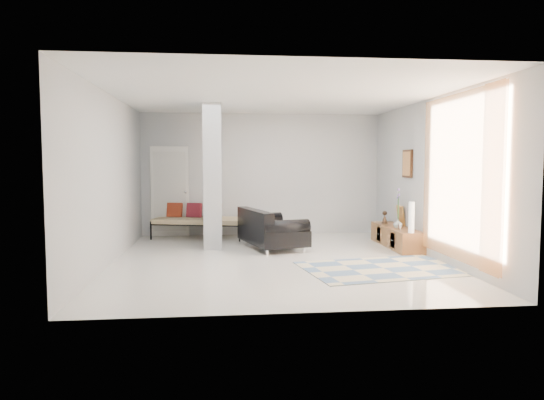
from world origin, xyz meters
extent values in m
plane|color=white|center=(0.00, 0.00, 0.00)|extent=(6.00, 6.00, 0.00)
plane|color=white|center=(0.00, 0.00, 2.80)|extent=(6.00, 6.00, 0.00)
plane|color=#B1B4B5|center=(0.00, 3.00, 1.40)|extent=(6.00, 0.00, 6.00)
plane|color=#B1B4B5|center=(0.00, -3.00, 1.40)|extent=(6.00, 0.00, 6.00)
plane|color=#B1B4B5|center=(-2.75, 0.00, 1.40)|extent=(0.00, 6.00, 6.00)
plane|color=#B1B4B5|center=(2.75, 0.00, 1.40)|extent=(0.00, 6.00, 6.00)
cube|color=#9CA0A3|center=(-1.10, 1.60, 1.40)|extent=(0.35, 1.20, 2.80)
cube|color=white|center=(-2.10, 2.96, 1.02)|extent=(0.85, 0.06, 2.04)
plane|color=#F79341|center=(2.67, -1.15, 1.45)|extent=(0.00, 2.55, 2.55)
cube|color=#3D2110|center=(2.72, 1.02, 1.65)|extent=(0.04, 0.45, 0.55)
cube|color=brown|center=(2.52, 1.02, 0.20)|extent=(0.45, 1.86, 0.40)
cube|color=#3D2110|center=(2.30, 0.61, 0.20)|extent=(0.02, 0.25, 0.28)
cube|color=#3D2110|center=(2.30, 1.43, 0.20)|extent=(0.02, 0.25, 0.28)
cube|color=gold|center=(2.70, 1.28, 0.60)|extent=(0.09, 0.32, 0.40)
cube|color=silver|center=(2.42, 0.61, 0.46)|extent=(0.04, 0.10, 0.12)
cylinder|color=silver|center=(-0.11, 0.46, 0.05)|extent=(0.05, 0.05, 0.10)
cylinder|color=silver|center=(-0.47, 1.74, 0.05)|extent=(0.05, 0.05, 0.10)
cylinder|color=silver|center=(0.60, 0.66, 0.05)|extent=(0.05, 0.05, 0.10)
cylinder|color=silver|center=(0.24, 1.94, 0.05)|extent=(0.05, 0.05, 0.10)
cube|color=black|center=(0.06, 1.20, 0.25)|extent=(1.34, 1.77, 0.30)
cube|color=black|center=(-0.29, 1.10, 0.58)|extent=(0.62, 1.57, 0.36)
cylinder|color=black|center=(0.25, 0.56, 0.48)|extent=(0.94, 0.51, 0.28)
cylinder|color=black|center=(-0.12, 1.84, 0.48)|extent=(0.94, 0.51, 0.28)
cube|color=black|center=(-0.18, 1.13, 0.60)|extent=(0.29, 0.59, 0.31)
cylinder|color=black|center=(-2.46, 2.43, 0.20)|extent=(0.04, 0.04, 0.40)
cylinder|color=black|center=(-0.56, 1.98, 0.20)|extent=(0.04, 0.04, 0.40)
cylinder|color=black|center=(-2.28, 3.22, 0.20)|extent=(0.04, 0.04, 0.40)
cylinder|color=black|center=(-0.37, 2.77, 0.20)|extent=(0.04, 0.04, 0.40)
cube|color=beige|center=(-1.42, 2.60, 0.38)|extent=(2.12, 1.27, 0.12)
cube|color=maroon|center=(-1.99, 2.89, 0.60)|extent=(0.37, 0.24, 0.33)
cube|color=maroon|center=(-1.55, 2.79, 0.60)|extent=(0.37, 0.24, 0.33)
cube|color=maroon|center=(-1.10, 2.68, 0.60)|extent=(0.37, 0.24, 0.33)
cube|color=#C3B995|center=(1.60, -0.90, 0.01)|extent=(2.70, 2.03, 0.01)
cylinder|color=silver|center=(2.50, 0.21, 0.68)|extent=(0.10, 0.10, 0.56)
imported|color=silver|center=(2.47, 0.81, 0.49)|extent=(0.19, 0.19, 0.18)
camera|label=1|loc=(-0.91, -8.21, 1.67)|focal=32.00mm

